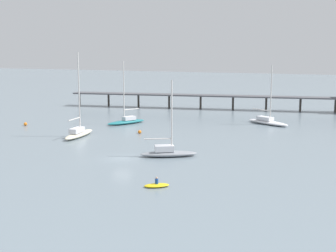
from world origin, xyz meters
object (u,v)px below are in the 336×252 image
Objects in this scene: sailboat_white at (268,121)px; mooring_buoy_mid at (140,132)px; sailboat_cream at (79,132)px; sailboat_gray at (168,152)px; dinghy_yellow at (157,185)px; mooring_buoy_far at (25,124)px; pier at (281,93)px; sailboat_teal at (126,120)px.

sailboat_white is 18.70× the size of mooring_buoy_mid.
sailboat_cream reaches higher than sailboat_gray.
sailboat_white is 45.61m from dinghy_yellow.
mooring_buoy_far is 1.09× the size of mooring_buoy_mid.
mooring_buoy_far is (-34.05, 14.19, -0.37)m from sailboat_gray.
mooring_buoy_far is (-15.27, 6.20, -0.51)m from sailboat_cream.
pier is 52.26m from sailboat_gray.
pier is at bearing 47.59° from sailboat_teal.
sailboat_teal reaches higher than sailboat_gray.
pier is 57.20m from mooring_buoy_far.
mooring_buoy_mid is at bearing -117.99° from pier.
sailboat_gray is at bearing 104.97° from dinghy_yellow.
sailboat_teal is at bearing 126.55° from sailboat_gray.
pier is at bearing 40.58° from mooring_buoy_far.
sailboat_cream reaches higher than mooring_buoy_far.
sailboat_gray is 3.52× the size of dinghy_yellow.
sailboat_teal is (1.94, 14.72, -0.13)m from sailboat_cream.
sailboat_cream is 1.33× the size of sailboat_gray.
pier is 23.77× the size of dinghy_yellow.
sailboat_teal reaches higher than dinghy_yellow.
mooring_buoy_mid is at bearing 0.11° from mooring_buoy_far.
sailboat_cream is at bearing -97.52° from sailboat_teal.
sailboat_gray is (18.78, -7.99, -0.14)m from sailboat_cream.
sailboat_cream is 14.84m from sailboat_teal.
sailboat_gray is at bearing -105.96° from sailboat_white.
mooring_buoy_mid is (8.38, 6.25, -0.54)m from sailboat_cream.
sailboat_cream is at bearing 136.08° from dinghy_yellow.
sailboat_white is at bearing 19.13° from sailboat_teal.
pier is 19.93m from sailboat_white.
pier is 51.73m from sailboat_cream.
sailboat_white is at bearing 41.88° from mooring_buoy_mid.
sailboat_white is 27.41m from sailboat_teal.
dinghy_yellow reaches higher than mooring_buoy_far.
sailboat_cream is 20.41m from sailboat_gray.
dinghy_yellow is at bearing -75.03° from sailboat_gray.
sailboat_white is at bearing 22.09° from mooring_buoy_far.
sailboat_white is at bearing 83.16° from dinghy_yellow.
sailboat_teal reaches higher than mooring_buoy_far.
sailboat_gray reaches higher than pier.
mooring_buoy_mid is (23.65, 0.05, -0.03)m from mooring_buoy_far.
sailboat_white reaches higher than mooring_buoy_far.
sailboat_cream reaches higher than sailboat_teal.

